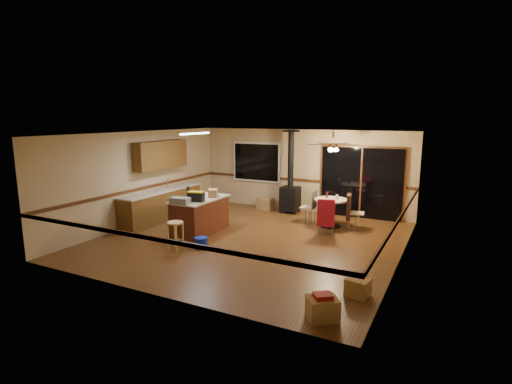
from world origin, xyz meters
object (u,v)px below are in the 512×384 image
Objects in this scene: chair_near at (326,213)px; wood_stove at (290,190)px; box_corner_a at (323,309)px; chair_left at (311,203)px; box_under_window at (266,204)px; toolbox_black at (196,197)px; box_corner_b at (358,287)px; toolbox_grey at (180,200)px; blue_bucket at (201,243)px; bar_stool at (176,236)px; dining_table at (331,208)px; chair_right at (350,207)px; kitchen_island at (200,215)px.

wood_stove is at bearing 133.08° from chair_near.
box_corner_a is at bearing -63.52° from wood_stove.
chair_left reaches higher than box_under_window.
toolbox_black is 1.07× the size of box_corner_b.
toolbox_grey is 1.26m from blue_bucket.
box_corner_a is (3.97, -1.54, -0.16)m from bar_stool.
bar_stool is 1.74× the size of box_corner_b.
dining_table is 1.88× the size of box_under_window.
box_under_window is (-2.49, 1.04, -0.34)m from dining_table.
toolbox_grey is at bearing 156.21° from blue_bucket.
toolbox_grey is at bearing -137.00° from dining_table.
dining_table is at bearing 43.00° from toolbox_grey.
toolbox_grey is 5.00m from box_corner_a.
chair_near is at bearing 106.83° from box_corner_a.
bar_stool is 0.94× the size of chair_near.
chair_right is (0.38, 0.89, 0.00)m from chair_near.
toolbox_grey is at bearing -95.77° from kitchen_island.
chair_near is at bearing 45.15° from blue_bucket.
blue_bucket is 3.63m from chair_left.
chair_right reaches higher than box_corner_a.
box_under_window is (0.29, 3.43, -0.82)m from toolbox_black.
wood_stove is 1.04m from box_under_window.
chair_left is at bearing 175.56° from chair_right.
blue_bucket is 0.44× the size of chair_right.
chair_near is (2.71, 2.63, 0.27)m from bar_stool.
toolbox_black is 3.32m from chair_near.
dining_table is at bearing 53.82° from bar_stool.
chair_right is at bearing 99.89° from box_corner_a.
chair_left is 1.16× the size of box_corner_a.
box_corner_b is (4.26, -0.50, -0.18)m from bar_stool.
box_under_window is (-0.37, 4.20, 0.06)m from blue_bucket.
wood_stove reaches higher than blue_bucket.
toolbox_grey reaches higher than box_corner_b.
chair_left is 1.23m from chair_near.
bar_stool is 4.70m from chair_right.
kitchen_island is 3.56m from dining_table.
box_corner_b is (0.29, 1.03, -0.02)m from box_corner_a.
kitchen_island is at bearing -144.70° from dining_table.
wood_stove reaches higher than bar_stool.
toolbox_grey is (-0.07, -0.72, 0.52)m from kitchen_island.
kitchen_island is 3.17m from chair_left.
wood_stove is 4.22m from blue_bucket.
chair_right is (1.11, -0.09, 0.01)m from chair_left.
toolbox_grey is 1.18× the size of toolbox_black.
box_corner_b is at bearing -56.61° from wood_stove.
wood_stove reaches higher than box_corner_b.
chair_left is 1.12m from chair_right.
box_corner_a is at bearing -27.39° from toolbox_grey.
kitchen_island is 2.40× the size of chair_right.
chair_left reaches higher than box_corner_b.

